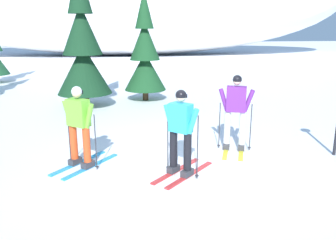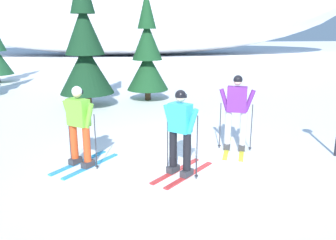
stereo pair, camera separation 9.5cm
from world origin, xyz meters
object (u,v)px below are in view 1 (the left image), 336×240
at_px(pine_tree_center_right, 83,49).
at_px(skier_lime_jacket, 79,125).
at_px(pine_tree_far_right, 145,55).
at_px(skier_purple_jacket, 236,111).
at_px(skier_cyan_jacket, 181,132).

bearing_deg(pine_tree_center_right, skier_lime_jacket, -85.87).
bearing_deg(skier_lime_jacket, pine_tree_far_right, 74.63).
bearing_deg(pine_tree_far_right, skier_lime_jacket, -105.37).
distance_m(skier_purple_jacket, skier_lime_jacket, 3.50).
bearing_deg(skier_cyan_jacket, skier_lime_jacket, 160.56).
xyz_separation_m(skier_purple_jacket, skier_lime_jacket, (-3.46, -0.57, -0.04)).
bearing_deg(skier_lime_jacket, skier_purple_jacket, 9.40).
xyz_separation_m(skier_lime_jacket, pine_tree_far_right, (1.82, 6.62, 0.86)).
bearing_deg(skier_purple_jacket, skier_lime_jacket, -170.60).
bearing_deg(skier_cyan_jacket, pine_tree_far_right, 91.08).
xyz_separation_m(skier_purple_jacket, pine_tree_center_right, (-3.87, 5.15, 1.14)).
distance_m(pine_tree_center_right, pine_tree_far_right, 2.43).
height_order(skier_lime_jacket, pine_tree_far_right, pine_tree_far_right).
xyz_separation_m(skier_cyan_jacket, pine_tree_far_right, (-0.14, 7.31, 0.86)).
xyz_separation_m(skier_cyan_jacket, pine_tree_center_right, (-2.37, 6.41, 1.19)).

